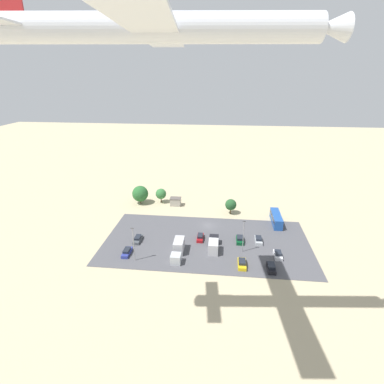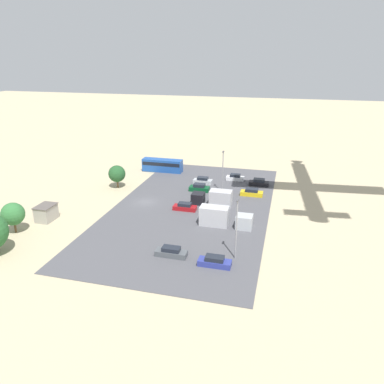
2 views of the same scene
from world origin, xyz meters
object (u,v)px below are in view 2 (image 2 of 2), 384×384
object	(u,v)px
parked_car_3	(199,188)
parked_truck_0	(223,218)
parked_truck_1	(214,198)
parked_car_1	(203,181)
shed_building	(46,213)
bus	(162,165)
parked_car_7	(185,207)
parked_car_5	(259,183)
parked_car_6	(252,193)
parked_car_0	(235,178)
parked_car_4	(171,252)
parked_car_2	(215,262)

from	to	relation	value
parked_car_3	parked_truck_0	size ratio (longest dim) A/B	0.48
parked_truck_1	parked_car_1	bearing A→B (deg)	22.84
shed_building	parked_car_1	size ratio (longest dim) A/B	0.89
bus	parked_car_7	bearing A→B (deg)	28.43
shed_building	parked_car_5	xyz separation A→B (m)	(-28.70, 35.27, -0.70)
parked_car_6	parked_car_7	size ratio (longest dim) A/B	1.05
parked_car_0	parked_car_6	world-z (taller)	parked_car_6
parked_truck_1	parked_car_4	bearing A→B (deg)	174.31
parked_car_2	parked_car_3	bearing A→B (deg)	-162.30
parked_car_7	parked_car_2	bearing A→B (deg)	-152.48
parked_car_1	parked_car_3	bearing A→B (deg)	4.81
parked_car_4	parked_car_3	bearing A→B (deg)	5.32
parked_car_3	parked_car_6	xyz separation A→B (m)	(-0.01, 11.38, -0.04)
parked_car_0	parked_car_6	bearing A→B (deg)	27.66
parked_car_2	parked_car_7	world-z (taller)	parked_car_2
shed_building	parked_truck_0	xyz separation A→B (m)	(-5.62, 31.08, 0.18)
parked_car_1	parked_car_0	bearing A→B (deg)	121.33
parked_car_2	parked_truck_0	size ratio (longest dim) A/B	0.52
parked_car_2	parked_car_3	distance (m)	30.91
shed_building	parked_car_6	distance (m)	40.73
parked_car_3	parked_car_0	bearing A→B (deg)	-34.71
parked_car_7	parked_car_6	bearing A→B (deg)	-45.96
parked_car_0	parked_truck_0	distance (m)	25.63
parked_car_2	parked_car_7	size ratio (longest dim) A/B	1.06
parked_car_1	parked_truck_1	distance (m)	13.41
parked_car_2	parked_car_6	world-z (taller)	parked_car_6
parked_car_0	parked_car_1	world-z (taller)	parked_car_1
parked_car_1	parked_truck_0	xyz separation A→B (m)	(21.36, 8.52, 0.92)
parked_car_5	bus	bearing A→B (deg)	-100.98
parked_car_3	parked_car_2	bearing A→B (deg)	-162.30
shed_building	bus	size ratio (longest dim) A/B	0.38
shed_building	parked_car_2	size ratio (longest dim) A/B	0.82
bus	parked_car_5	size ratio (longest dim) A/B	2.31
parked_car_5	parked_car_6	world-z (taller)	parked_car_5
parked_car_5	parked_car_7	distance (m)	21.88
parked_car_3	parked_car_4	world-z (taller)	parked_car_3
parked_car_2	parked_car_4	size ratio (longest dim) A/B	1.00
bus	parked_truck_0	world-z (taller)	parked_truck_0
parked_car_0	parked_car_4	world-z (taller)	same
parked_car_7	parked_truck_1	size ratio (longest dim) A/B	0.56
bus	parked_car_4	bearing A→B (deg)	20.69
parked_car_5	parked_car_6	distance (m)	6.93
parked_car_7	shed_building	bearing A→B (deg)	115.05
parked_car_1	parked_truck_0	size ratio (longest dim) A/B	0.48
parked_car_0	parked_car_5	world-z (taller)	parked_car_5
parked_car_4	parked_truck_1	xyz separation A→B (m)	(-21.24, 2.12, 0.80)
parked_car_2	parked_car_4	distance (m)	6.83
parked_car_1	parked_car_2	distance (m)	35.97
parked_car_5	parked_car_6	bearing A→B (deg)	-7.40
parked_car_3	parked_car_5	bearing A→B (deg)	-60.74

